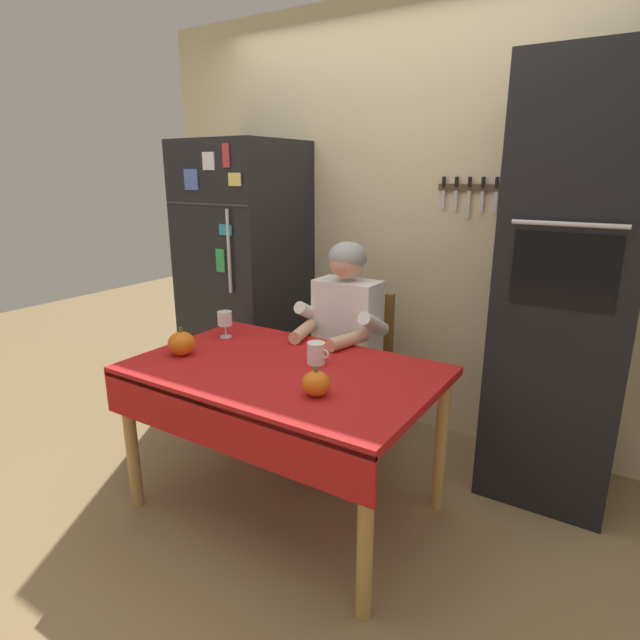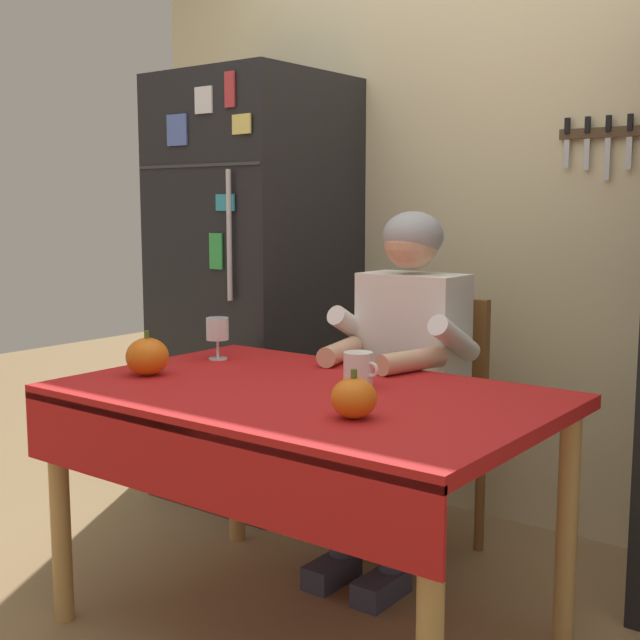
{
  "view_description": "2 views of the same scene",
  "coord_description": "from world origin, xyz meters",
  "px_view_note": "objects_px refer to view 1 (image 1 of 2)",
  "views": [
    {
      "loc": [
        1.35,
        -1.71,
        1.61
      ],
      "look_at": [
        0.12,
        0.22,
        0.95
      ],
      "focal_mm": 29.2,
      "sensor_mm": 36.0,
      "label": 1
    },
    {
      "loc": [
        1.46,
        -1.75,
        1.27
      ],
      "look_at": [
        -0.02,
        0.19,
        0.93
      ],
      "focal_mm": 47.08,
      "sensor_mm": 36.0,
      "label": 2
    }
  ],
  "objects_px": {
    "dining_table": "(281,385)",
    "wine_glass": "(225,319)",
    "pumpkin_medium": "(316,383)",
    "seated_person": "(341,334)",
    "wall_oven": "(569,292)",
    "coffee_mug": "(316,353)",
    "chair_behind_person": "(357,362)",
    "pumpkin_large": "(182,343)",
    "refrigerator": "(246,279)"
  },
  "relations": [
    {
      "from": "wall_oven",
      "to": "chair_behind_person",
      "type": "bearing_deg",
      "value": -173.14
    },
    {
      "from": "wall_oven",
      "to": "coffee_mug",
      "type": "xyz_separation_m",
      "value": [
        -0.95,
        -0.78,
        -0.26
      ]
    },
    {
      "from": "refrigerator",
      "to": "dining_table",
      "type": "height_order",
      "value": "refrigerator"
    },
    {
      "from": "refrigerator",
      "to": "coffee_mug",
      "type": "relative_size",
      "value": 15.9
    },
    {
      "from": "refrigerator",
      "to": "pumpkin_large",
      "type": "distance_m",
      "value": 1.09
    },
    {
      "from": "chair_behind_person",
      "to": "wine_glass",
      "type": "height_order",
      "value": "chair_behind_person"
    },
    {
      "from": "chair_behind_person",
      "to": "seated_person",
      "type": "xyz_separation_m",
      "value": [
        0.0,
        -0.19,
        0.23
      ]
    },
    {
      "from": "pumpkin_large",
      "to": "seated_person",
      "type": "bearing_deg",
      "value": 55.84
    },
    {
      "from": "pumpkin_medium",
      "to": "seated_person",
      "type": "bearing_deg",
      "value": 113.35
    },
    {
      "from": "wine_glass",
      "to": "refrigerator",
      "type": "bearing_deg",
      "value": 121.98
    },
    {
      "from": "wall_oven",
      "to": "wine_glass",
      "type": "xyz_separation_m",
      "value": [
        -1.58,
        -0.71,
        -0.21
      ]
    },
    {
      "from": "dining_table",
      "to": "wall_oven",
      "type": "bearing_deg",
      "value": 41.31
    },
    {
      "from": "seated_person",
      "to": "wine_glass",
      "type": "relative_size",
      "value": 8.61
    },
    {
      "from": "seated_person",
      "to": "coffee_mug",
      "type": "distance_m",
      "value": 0.49
    },
    {
      "from": "refrigerator",
      "to": "chair_behind_person",
      "type": "xyz_separation_m",
      "value": [
        0.92,
        -0.09,
        -0.39
      ]
    },
    {
      "from": "dining_table",
      "to": "coffee_mug",
      "type": "relative_size",
      "value": 12.37
    },
    {
      "from": "refrigerator",
      "to": "dining_table",
      "type": "relative_size",
      "value": 1.29
    },
    {
      "from": "coffee_mug",
      "to": "wall_oven",
      "type": "bearing_deg",
      "value": 39.57
    },
    {
      "from": "chair_behind_person",
      "to": "seated_person",
      "type": "distance_m",
      "value": 0.29
    },
    {
      "from": "wall_oven",
      "to": "coffee_mug",
      "type": "distance_m",
      "value": 1.25
    },
    {
      "from": "chair_behind_person",
      "to": "wine_glass",
      "type": "distance_m",
      "value": 0.83
    },
    {
      "from": "wall_oven",
      "to": "wine_glass",
      "type": "distance_m",
      "value": 1.75
    },
    {
      "from": "wine_glass",
      "to": "coffee_mug",
      "type": "bearing_deg",
      "value": -6.52
    },
    {
      "from": "chair_behind_person",
      "to": "refrigerator",
      "type": "bearing_deg",
      "value": 174.37
    },
    {
      "from": "chair_behind_person",
      "to": "pumpkin_large",
      "type": "xyz_separation_m",
      "value": [
        -0.49,
        -0.91,
        0.29
      ]
    },
    {
      "from": "dining_table",
      "to": "wine_glass",
      "type": "xyz_separation_m",
      "value": [
        -0.53,
        0.21,
        0.18
      ]
    },
    {
      "from": "pumpkin_medium",
      "to": "coffee_mug",
      "type": "bearing_deg",
      "value": 122.71
    },
    {
      "from": "pumpkin_medium",
      "to": "wall_oven",
      "type": "bearing_deg",
      "value": 55.24
    },
    {
      "from": "chair_behind_person",
      "to": "wine_glass",
      "type": "bearing_deg",
      "value": -130.8
    },
    {
      "from": "dining_table",
      "to": "chair_behind_person",
      "type": "xyz_separation_m",
      "value": [
        -0.03,
        0.79,
        -0.14
      ]
    },
    {
      "from": "seated_person",
      "to": "wine_glass",
      "type": "xyz_separation_m",
      "value": [
        -0.5,
        -0.39,
        0.1
      ]
    },
    {
      "from": "wall_oven",
      "to": "dining_table",
      "type": "height_order",
      "value": "wall_oven"
    },
    {
      "from": "wall_oven",
      "to": "chair_behind_person",
      "type": "relative_size",
      "value": 2.26
    },
    {
      "from": "wall_oven",
      "to": "coffee_mug",
      "type": "bearing_deg",
      "value": -140.43
    },
    {
      "from": "seated_person",
      "to": "pumpkin_large",
      "type": "xyz_separation_m",
      "value": [
        -0.49,
        -0.72,
        0.06
      ]
    },
    {
      "from": "dining_table",
      "to": "pumpkin_medium",
      "type": "xyz_separation_m",
      "value": [
        0.3,
        -0.16,
        0.13
      ]
    },
    {
      "from": "refrigerator",
      "to": "seated_person",
      "type": "bearing_deg",
      "value": -16.93
    },
    {
      "from": "refrigerator",
      "to": "seated_person",
      "type": "distance_m",
      "value": 0.97
    },
    {
      "from": "wine_glass",
      "to": "dining_table",
      "type": "bearing_deg",
      "value": -21.88
    },
    {
      "from": "chair_behind_person",
      "to": "seated_person",
      "type": "bearing_deg",
      "value": -90.0
    },
    {
      "from": "pumpkin_large",
      "to": "wine_glass",
      "type": "bearing_deg",
      "value": 92.4
    },
    {
      "from": "coffee_mug",
      "to": "pumpkin_medium",
      "type": "distance_m",
      "value": 0.36
    },
    {
      "from": "seated_person",
      "to": "pumpkin_large",
      "type": "bearing_deg",
      "value": -124.16
    },
    {
      "from": "wall_oven",
      "to": "dining_table",
      "type": "distance_m",
      "value": 1.45
    },
    {
      "from": "refrigerator",
      "to": "pumpkin_medium",
      "type": "bearing_deg",
      "value": -39.92
    },
    {
      "from": "pumpkin_large",
      "to": "coffee_mug",
      "type": "bearing_deg",
      "value": 22.17
    },
    {
      "from": "coffee_mug",
      "to": "wine_glass",
      "type": "distance_m",
      "value": 0.64
    },
    {
      "from": "dining_table",
      "to": "coffee_mug",
      "type": "height_order",
      "value": "coffee_mug"
    },
    {
      "from": "wall_oven",
      "to": "coffee_mug",
      "type": "relative_size",
      "value": 18.55
    },
    {
      "from": "wall_oven",
      "to": "seated_person",
      "type": "relative_size",
      "value": 1.69
    }
  ]
}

